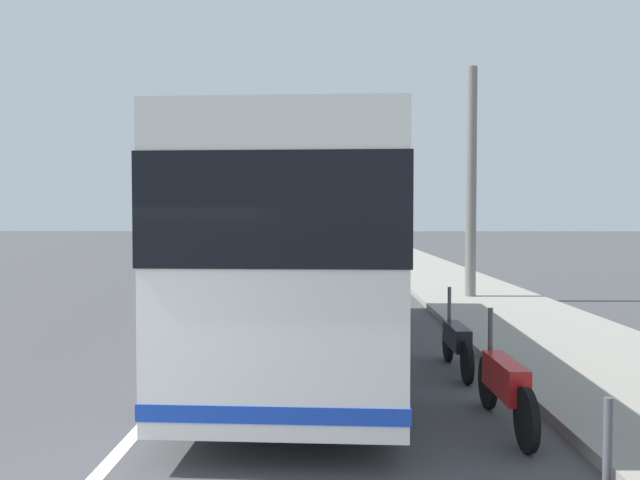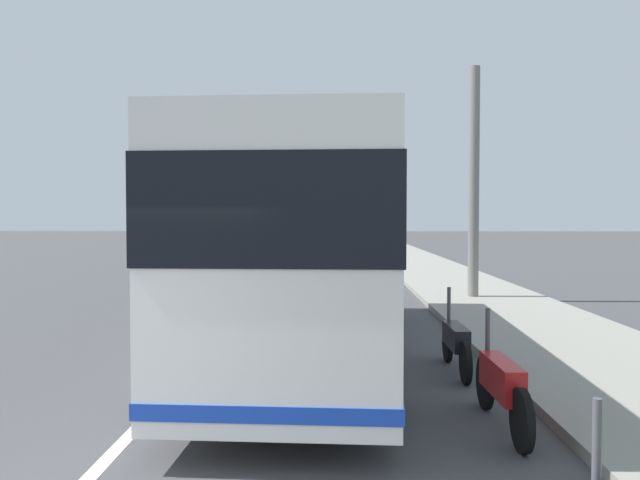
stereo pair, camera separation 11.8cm
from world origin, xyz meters
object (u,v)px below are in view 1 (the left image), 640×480
object	(u,v)px
car_far_distant	(324,241)
car_ahead_same_lane	(269,241)
coach_bus	(314,240)
motorcycle_mid_row	(505,385)
car_oncoming	(260,249)
utility_pole	(471,184)
motorcycle_far_end	(457,342)

from	to	relation	value
car_far_distant	car_ahead_same_lane	world-z (taller)	car_ahead_same_lane
coach_bus	motorcycle_mid_row	world-z (taller)	coach_bus
car_oncoming	utility_pole	bearing A→B (deg)	27.56
coach_bus	car_ahead_same_lane	bearing A→B (deg)	9.24
coach_bus	car_far_distant	size ratio (longest dim) A/B	2.63
motorcycle_mid_row	utility_pole	distance (m)	11.79
car_far_distant	motorcycle_mid_row	bearing A→B (deg)	-177.98
car_oncoming	car_ahead_same_lane	size ratio (longest dim) A/B	0.91
motorcycle_far_end	car_far_distant	distance (m)	36.32
motorcycle_mid_row	car_oncoming	xyz separation A→B (m)	(28.11, 5.80, 0.19)
car_oncoming	motorcycle_mid_row	bearing A→B (deg)	14.25
coach_bus	car_oncoming	xyz separation A→B (m)	(24.03, 3.53, -1.32)
motorcycle_mid_row	car_ahead_same_lane	size ratio (longest dim) A/B	0.48
motorcycle_mid_row	car_ahead_same_lane	bearing A→B (deg)	8.32
coach_bus	car_far_distant	distance (m)	34.87
car_oncoming	car_ahead_same_lane	bearing A→B (deg)	-174.87
car_far_distant	utility_pole	world-z (taller)	utility_pole
coach_bus	motorcycle_mid_row	size ratio (longest dim) A/B	5.21
motorcycle_mid_row	motorcycle_far_end	world-z (taller)	motorcycle_mid_row
car_ahead_same_lane	utility_pole	bearing A→B (deg)	21.52
car_oncoming	car_ahead_same_lane	distance (m)	10.39
motorcycle_far_end	car_far_distant	bearing A→B (deg)	3.37
motorcycle_far_end	car_oncoming	distance (m)	26.07
motorcycle_far_end	coach_bus	bearing A→B (deg)	57.84
motorcycle_mid_row	motorcycle_far_end	distance (m)	2.68
car_oncoming	utility_pole	size ratio (longest dim) A/B	0.61
car_far_distant	utility_pole	bearing A→B (deg)	-172.39
motorcycle_far_end	car_oncoming	bearing A→B (deg)	12.45
coach_bus	car_far_distant	bearing A→B (deg)	2.81
car_oncoming	utility_pole	distance (m)	18.78
coach_bus	utility_pole	size ratio (longest dim) A/B	1.70
car_ahead_same_lane	utility_pole	xyz separation A→B (m)	(-27.23, -8.30, 2.62)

